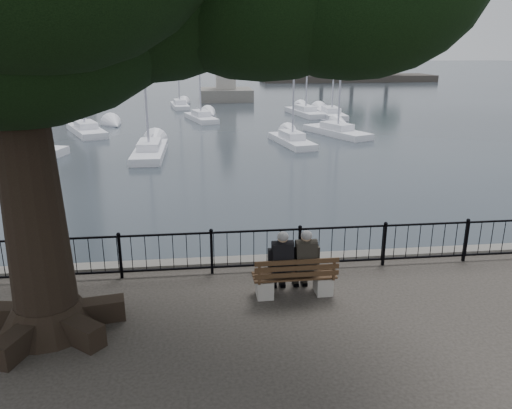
{
  "coord_description": "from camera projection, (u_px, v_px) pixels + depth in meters",
  "views": [
    {
      "loc": [
        -1.19,
        -7.85,
        4.92
      ],
      "look_at": [
        0.0,
        2.5,
        1.6
      ],
      "focal_mm": 35.0,
      "sensor_mm": 36.0,
      "label": 1
    }
  ],
  "objects": [
    {
      "name": "harbor",
      "position": [
        254.0,
        281.0,
        12.04
      ],
      "size": [
        260.0,
        260.0,
        1.2
      ],
      "color": "#615D57",
      "rests_on": "ground"
    },
    {
      "name": "railing",
      "position": [
        256.0,
        248.0,
        11.24
      ],
      "size": [
        22.06,
        0.06,
        1.0
      ],
      "color": "black",
      "rests_on": "ground"
    },
    {
      "name": "bench",
      "position": [
        295.0,
        281.0,
        10.21
      ],
      "size": [
        1.71,
        0.54,
        0.9
      ],
      "color": "gray",
      "rests_on": "ground"
    },
    {
      "name": "person_left",
      "position": [
        281.0,
        265.0,
        10.17
      ],
      "size": [
        0.42,
        0.71,
        1.43
      ],
      "color": "black",
      "rests_on": "ground"
    },
    {
      "name": "person_right",
      "position": [
        304.0,
        263.0,
        10.23
      ],
      "size": [
        0.42,
        0.71,
        1.43
      ],
      "color": "black",
      "rests_on": "ground"
    },
    {
      "name": "lion_monument",
      "position": [
        226.0,
        81.0,
        56.19
      ],
      "size": [
        5.8,
        5.8,
        8.61
      ],
      "color": "#615D57",
      "rests_on": "ground"
    },
    {
      "name": "sailboat_a",
      "position": [
        23.0,
        159.0,
        25.89
      ],
      "size": [
        3.47,
        6.44,
        11.75
      ],
      "color": "white",
      "rests_on": "ground"
    },
    {
      "name": "sailboat_b",
      "position": [
        150.0,
        149.0,
        28.08
      ],
      "size": [
        1.68,
        5.83,
        13.24
      ],
      "color": "white",
      "rests_on": "ground"
    },
    {
      "name": "sailboat_c",
      "position": [
        292.0,
        139.0,
        31.38
      ],
      "size": [
        2.34,
        5.35,
        10.27
      ],
      "color": "white",
      "rests_on": "ground"
    },
    {
      "name": "sailboat_d",
      "position": [
        337.0,
        131.0,
        34.58
      ],
      "size": [
        3.8,
        5.97,
        9.61
      ],
      "color": "white",
      "rests_on": "ground"
    },
    {
      "name": "sailboat_e",
      "position": [
        86.0,
        129.0,
        35.18
      ],
      "size": [
        3.91,
        6.2,
        12.83
      ],
      "color": "white",
      "rests_on": "ground"
    },
    {
      "name": "sailboat_f",
      "position": [
        201.0,
        117.0,
        41.43
      ],
      "size": [
        2.9,
        5.53,
        9.97
      ],
      "color": "white",
      "rests_on": "ground"
    },
    {
      "name": "sailboat_g",
      "position": [
        331.0,
        113.0,
        43.63
      ],
      "size": [
        1.76,
        5.94,
        10.85
      ],
      "color": "white",
      "rests_on": "ground"
    },
    {
      "name": "sailboat_h",
      "position": [
        180.0,
        104.0,
        50.01
      ],
      "size": [
        2.13,
        5.29,
        12.47
      ],
      "color": "white",
      "rests_on": "ground"
    },
    {
      "name": "sailboat_i",
      "position": [
        305.0,
        111.0,
        44.62
      ],
      "size": [
        2.76,
        6.23,
        13.19
      ],
      "color": "white",
      "rests_on": "ground"
    },
    {
      "name": "far_shore",
      "position": [
        352.0,
        58.0,
        86.13
      ],
      "size": [
        30.0,
        8.6,
        9.18
      ],
      "color": "#2C2822",
      "rests_on": "ground"
    }
  ]
}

